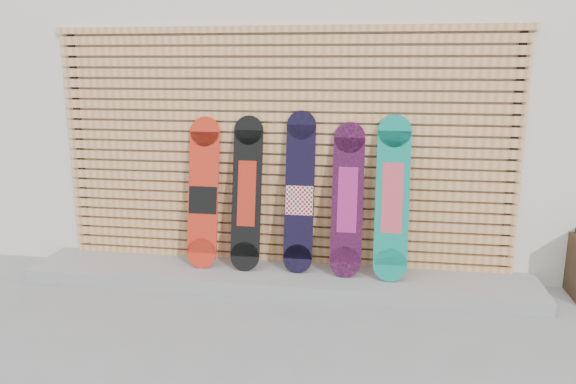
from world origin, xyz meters
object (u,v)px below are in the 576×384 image
(snowboard_1, at_px, (247,193))
(snowboard_4, at_px, (392,198))
(snowboard_0, at_px, (203,194))
(snowboard_2, at_px, (300,193))
(snowboard_3, at_px, (347,200))

(snowboard_1, relative_size, snowboard_4, 0.98)
(snowboard_1, bearing_deg, snowboard_4, -1.14)
(snowboard_0, height_order, snowboard_1, snowboard_1)
(snowboard_0, height_order, snowboard_2, snowboard_2)
(snowboard_2, relative_size, snowboard_4, 1.02)
(snowboard_0, height_order, snowboard_3, snowboard_0)
(snowboard_1, distance_m, snowboard_3, 0.91)
(snowboard_4, bearing_deg, snowboard_1, 178.86)
(snowboard_2, bearing_deg, snowboard_4, -2.61)
(snowboard_0, distance_m, snowboard_4, 1.72)
(snowboard_1, relative_size, snowboard_3, 1.03)
(snowboard_3, distance_m, snowboard_4, 0.39)
(snowboard_1, relative_size, snowboard_2, 0.96)
(snowboard_0, distance_m, snowboard_1, 0.41)
(snowboard_1, xyz_separation_m, snowboard_3, (0.91, -0.01, -0.02))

